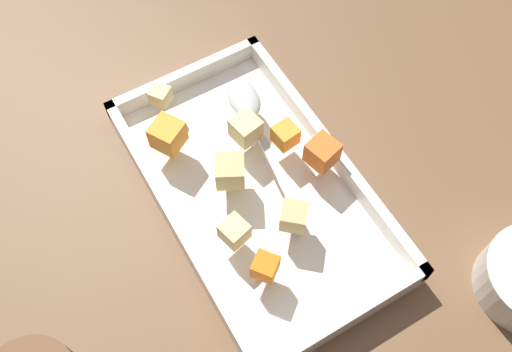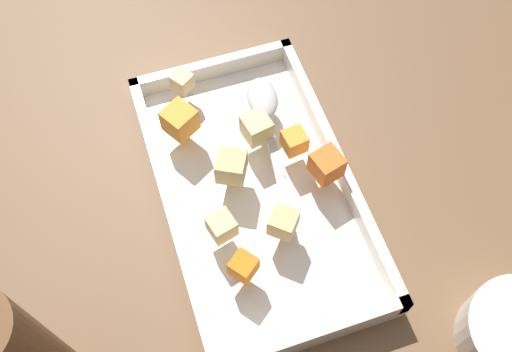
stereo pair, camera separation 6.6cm
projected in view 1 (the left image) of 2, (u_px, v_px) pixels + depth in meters
The scene contains 12 objects.
ground_plane at pixel (243, 194), 0.71m from camera, with size 4.00×4.00×0.00m, color brown.
baking_dish at pixel (256, 192), 0.70m from camera, with size 0.38×0.22×0.04m.
carrot_chunk_corner_nw at pixel (322, 153), 0.67m from camera, with size 0.03×0.03×0.03m, color orange.
carrot_chunk_corner_se at pixel (168, 135), 0.68m from camera, with size 0.03×0.03×0.03m, color orange.
carrot_chunk_heap_top at pixel (265, 267), 0.61m from camera, with size 0.02×0.02×0.02m, color orange.
carrot_chunk_mid_right at pixel (285, 135), 0.69m from camera, with size 0.03×0.03×0.03m, color orange.
potato_chunk_rim_edge at pixel (234, 232), 0.63m from camera, with size 0.03×0.03×0.03m, color #E0CC89.
potato_chunk_back_center at pixel (294, 216), 0.64m from camera, with size 0.03×0.03×0.03m, color tan.
potato_chunk_corner_sw at pixel (230, 171), 0.66m from camera, with size 0.03×0.03×0.03m, color tan.
potato_chunk_heap_side at pixel (160, 96), 0.72m from camera, with size 0.02×0.02×0.02m, color #E0CC89.
potato_chunk_center at pixel (246, 129), 0.69m from camera, with size 0.03×0.03×0.03m, color #E0CC89.
serving_spoon at pixel (248, 107), 0.71m from camera, with size 0.20×0.05×0.02m.
Camera 1 is at (-0.29, 0.15, 0.63)m, focal length 41.03 mm.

